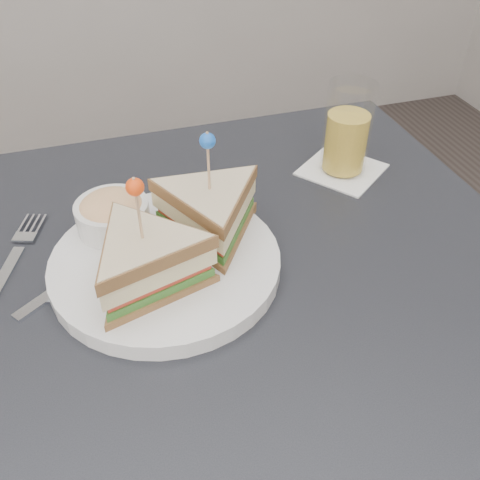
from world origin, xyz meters
name	(u,v)px	position (x,y,z in m)	size (l,w,h in m)	color
table	(235,320)	(0.00, 0.00, 0.67)	(0.80, 0.80, 0.75)	black
plate_meal	(170,239)	(-0.07, 0.04, 0.80)	(0.35, 0.34, 0.17)	white
cutlery_fork	(14,257)	(-0.26, 0.12, 0.75)	(0.09, 0.19, 0.01)	silver
cutlery_knife	(79,275)	(-0.18, 0.06, 0.75)	(0.17, 0.13, 0.01)	white
drink_set	(347,134)	(0.23, 0.18, 0.81)	(0.16, 0.16, 0.14)	white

